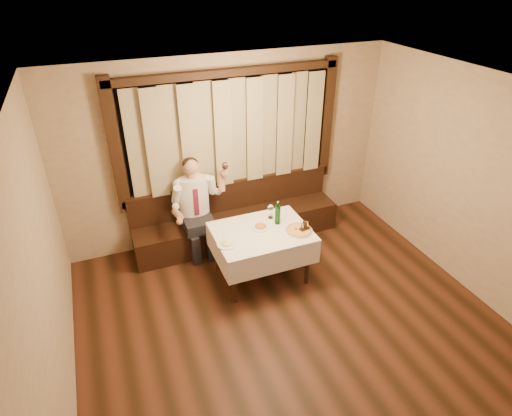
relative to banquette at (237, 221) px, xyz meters
name	(u,v)px	position (x,y,z in m)	size (l,w,h in m)	color
room	(287,209)	(0.00, -1.75, 1.19)	(5.01, 6.01, 2.81)	black
banquette	(237,221)	(0.00, 0.00, 0.00)	(3.20, 0.61, 0.94)	black
dining_table	(262,237)	(0.00, -1.02, 0.34)	(1.27, 0.97, 0.76)	black
pizza	(299,230)	(0.46, -1.21, 0.46)	(0.37, 0.37, 0.04)	white
pasta_red	(261,225)	(0.02, -0.94, 0.48)	(0.26, 0.26, 0.09)	white
pasta_cream	(227,242)	(-0.53, -1.15, 0.48)	(0.25, 0.25, 0.08)	white
green_bottle	(278,214)	(0.27, -0.93, 0.59)	(0.07, 0.07, 0.34)	#115013
table_wine_glass	(271,208)	(0.24, -0.76, 0.60)	(0.08, 0.08, 0.21)	white
cruet_caddy	(304,227)	(0.53, -1.23, 0.50)	(0.15, 0.10, 0.15)	black
seated_man	(196,201)	(-0.64, -0.09, 0.54)	(0.83, 0.62, 1.49)	black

